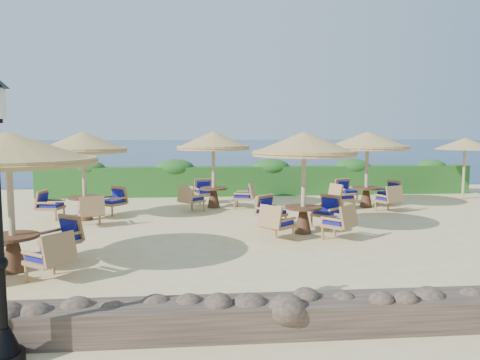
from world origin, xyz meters
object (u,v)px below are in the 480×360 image
at_px(cafe_set_4, 213,155).
at_px(extra_parasol, 465,144).
at_px(cafe_set_5, 367,155).
at_px(cafe_set_0, 9,171).
at_px(cafe_set_1, 304,165).
at_px(cafe_set_3, 83,158).

bearing_deg(cafe_set_4, extra_parasol, 6.64).
bearing_deg(cafe_set_4, cafe_set_5, -4.10).
distance_m(extra_parasol, cafe_set_0, 16.17).
distance_m(cafe_set_1, cafe_set_3, 6.57).
bearing_deg(extra_parasol, cafe_set_3, -167.44).
bearing_deg(cafe_set_5, cafe_set_0, -144.34).
height_order(cafe_set_0, cafe_set_5, same).
bearing_deg(cafe_set_1, cafe_set_4, 116.79).
xyz_separation_m(extra_parasol, cafe_set_1, (-7.64, -5.47, -0.37)).
height_order(extra_parasol, cafe_set_4, cafe_set_4).
bearing_deg(cafe_set_5, cafe_set_4, 175.90).
relative_size(extra_parasol, cafe_set_1, 0.88).
height_order(cafe_set_1, cafe_set_5, same).
relative_size(cafe_set_0, cafe_set_1, 1.19).
xyz_separation_m(cafe_set_4, cafe_set_5, (5.34, -0.38, -0.01)).
distance_m(extra_parasol, cafe_set_4, 9.90).
relative_size(extra_parasol, cafe_set_0, 0.74).
relative_size(cafe_set_0, cafe_set_3, 1.19).
xyz_separation_m(cafe_set_3, cafe_set_5, (9.27, 1.54, -0.02)).
bearing_deg(cafe_set_1, cafe_set_0, -155.82).
bearing_deg(cafe_set_5, cafe_set_3, -170.58).
distance_m(cafe_set_4, cafe_set_5, 5.35).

